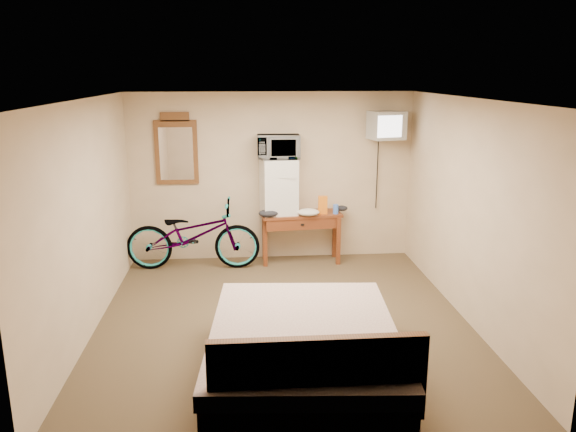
% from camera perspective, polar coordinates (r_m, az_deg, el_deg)
% --- Properties ---
extents(room, '(4.60, 4.64, 2.50)m').
position_cam_1_polar(room, '(6.16, -0.54, 0.12)').
color(room, '#4C3C26').
rests_on(room, ground).
extents(desk, '(1.22, 0.57, 0.75)m').
position_cam_1_polar(desk, '(8.29, 1.34, -0.68)').
color(desk, brown).
rests_on(desk, floor).
extents(mini_fridge, '(0.56, 0.54, 0.81)m').
position_cam_1_polar(mini_fridge, '(8.20, -0.96, 3.06)').
color(mini_fridge, silver).
rests_on(mini_fridge, desk).
extents(microwave, '(0.61, 0.42, 0.34)m').
position_cam_1_polar(microwave, '(8.11, -0.98, 7.04)').
color(microwave, silver).
rests_on(microwave, mini_fridge).
extents(snack_bag, '(0.14, 0.09, 0.26)m').
position_cam_1_polar(snack_bag, '(8.24, 3.55, 1.13)').
color(snack_bag, orange).
rests_on(snack_bag, desk).
extents(blue_cup, '(0.08, 0.08, 0.14)m').
position_cam_1_polar(blue_cup, '(8.26, 4.87, 0.70)').
color(blue_cup, '#4476E9').
rests_on(blue_cup, desk).
extents(cloth_cream, '(0.33, 0.25, 0.10)m').
position_cam_1_polar(cloth_cream, '(8.13, 2.08, 0.38)').
color(cloth_cream, beige).
rests_on(cloth_cream, desk).
extents(cloth_dark_a, '(0.29, 0.21, 0.11)m').
position_cam_1_polar(cloth_dark_a, '(8.06, -2.00, 0.28)').
color(cloth_dark_a, black).
rests_on(cloth_dark_a, desk).
extents(cloth_dark_b, '(0.18, 0.15, 0.08)m').
position_cam_1_polar(cloth_dark_b, '(8.44, 5.48, 0.79)').
color(cloth_dark_b, black).
rests_on(cloth_dark_b, desk).
extents(crt_television, '(0.54, 0.62, 0.40)m').
position_cam_1_polar(crt_television, '(8.28, 9.96, 9.06)').
color(crt_television, black).
rests_on(crt_television, room).
extents(wall_mirror, '(0.61, 0.04, 1.04)m').
position_cam_1_polar(wall_mirror, '(8.36, -11.28, 6.63)').
color(wall_mirror, brown).
rests_on(wall_mirror, room).
extents(bicycle, '(1.93, 0.74, 1.00)m').
position_cam_1_polar(bicycle, '(8.18, -9.62, -1.90)').
color(bicycle, black).
rests_on(bicycle, floor).
extents(bed, '(1.83, 2.34, 0.90)m').
position_cam_1_polar(bed, '(5.24, 1.68, -13.82)').
color(bed, brown).
rests_on(bed, floor).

